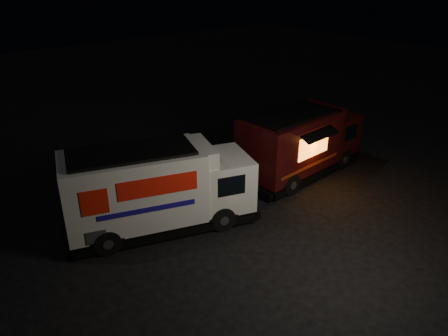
% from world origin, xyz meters
% --- Properties ---
extents(ground, '(80.00, 80.00, 0.00)m').
position_xyz_m(ground, '(0.00, 0.00, 0.00)').
color(ground, black).
rests_on(ground, ground).
extents(white_truck, '(7.04, 4.33, 3.02)m').
position_xyz_m(white_truck, '(-2.26, 2.30, 1.51)').
color(white_truck, silver).
rests_on(white_truck, ground).
extents(red_truck, '(6.39, 2.62, 2.93)m').
position_xyz_m(red_truck, '(4.76, 2.09, 1.46)').
color(red_truck, '#3C0E0B').
rests_on(red_truck, ground).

